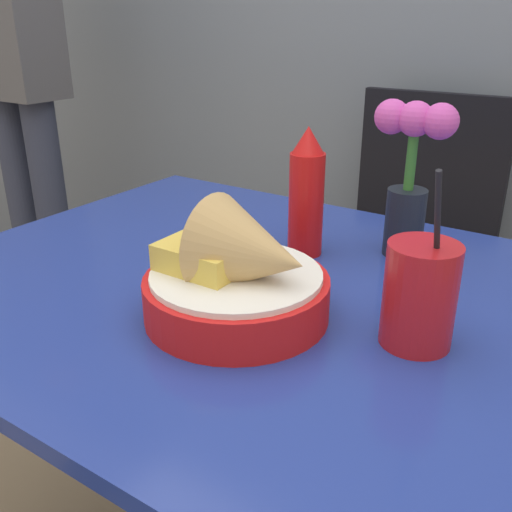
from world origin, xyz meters
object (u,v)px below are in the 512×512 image
food_basket (241,278)px  flower_vase (410,171)px  ketchup_bottle (307,194)px  person_standing (12,43)px  chair_far_window (413,240)px  drink_cup (419,298)px

food_basket → flower_vase: bearing=73.4°
ketchup_bottle → person_standing: size_ratio=0.12×
chair_far_window → flower_vase: bearing=-74.4°
chair_far_window → person_standing: person_standing is taller
food_basket → ketchup_bottle: size_ratio=1.15×
flower_vase → person_standing: (-1.44, 0.29, 0.15)m
chair_far_window → food_basket: 0.92m
person_standing → flower_vase: bearing=-11.4°
chair_far_window → ketchup_bottle: 0.70m
ketchup_bottle → drink_cup: drink_cup is taller
flower_vase → person_standing: 1.48m
flower_vase → ketchup_bottle: bearing=-147.8°
drink_cup → flower_vase: flower_vase is taller
food_basket → drink_cup: (0.22, 0.07, 0.00)m
chair_far_window → ketchup_bottle: (0.01, -0.64, 0.29)m
food_basket → drink_cup: bearing=17.7°
food_basket → person_standing: (-1.34, 0.63, 0.24)m
drink_cup → chair_far_window: bearing=108.3°
chair_far_window → person_standing: size_ratio=0.52×
drink_cup → person_standing: bearing=160.3°
person_standing → ketchup_bottle: bearing=-16.3°
ketchup_bottle → flower_vase: (0.14, 0.09, 0.04)m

